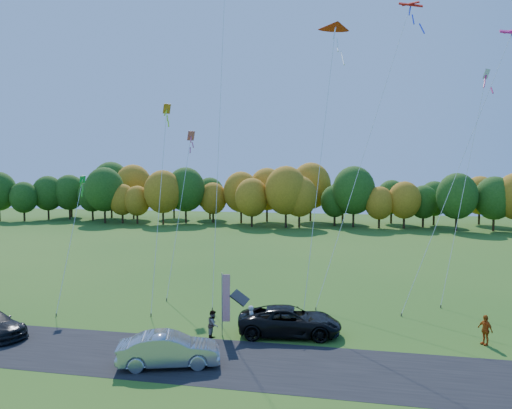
% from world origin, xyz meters
% --- Properties ---
extents(ground, '(160.00, 160.00, 0.00)m').
position_xyz_m(ground, '(0.00, 0.00, 0.00)').
color(ground, '#265516').
extents(asphalt_strip, '(90.00, 6.00, 0.01)m').
position_xyz_m(asphalt_strip, '(0.00, -4.00, 0.01)').
color(asphalt_strip, black).
rests_on(asphalt_strip, ground).
extents(tree_line, '(116.00, 12.00, 10.00)m').
position_xyz_m(tree_line, '(0.00, 55.00, 0.00)').
color(tree_line, '#1E4711').
rests_on(tree_line, ground).
extents(black_suv, '(6.09, 3.38, 1.61)m').
position_xyz_m(black_suv, '(3.10, 0.53, 0.81)').
color(black_suv, black).
rests_on(black_suv, ground).
extents(silver_sedan, '(5.10, 3.10, 1.59)m').
position_xyz_m(silver_sedan, '(-1.91, -5.08, 0.79)').
color(silver_sedan, '#A1A1A5').
rests_on(silver_sedan, ground).
extents(person_tailgate_a, '(0.50, 0.67, 1.69)m').
position_xyz_m(person_tailgate_a, '(0.99, 0.12, 0.84)').
color(person_tailgate_a, silver).
rests_on(person_tailgate_a, ground).
extents(person_tailgate_b, '(0.64, 0.80, 1.59)m').
position_xyz_m(person_tailgate_b, '(-0.96, -0.94, 0.79)').
color(person_tailgate_b, gray).
rests_on(person_tailgate_b, ground).
extents(person_east, '(0.86, 1.01, 1.62)m').
position_xyz_m(person_east, '(13.55, 1.13, 0.81)').
color(person_east, '#C65212').
rests_on(person_east, ground).
extents(feather_flag, '(0.46, 0.19, 3.58)m').
position_xyz_m(feather_flag, '(-0.45, -0.30, 2.18)').
color(feather_flag, '#999999').
rests_on(feather_flag, ground).
extents(kite_delta_blue, '(3.15, 11.07, 32.42)m').
position_xyz_m(kite_delta_blue, '(-3.40, 9.50, 16.30)').
color(kite_delta_blue, '#4C3F33').
rests_on(kite_delta_blue, ground).
extents(kite_parafoil_orange, '(8.60, 11.44, 23.54)m').
position_xyz_m(kite_parafoil_orange, '(7.43, 11.22, 11.54)').
color(kite_parafoil_orange, '#4C3F33').
rests_on(kite_parafoil_orange, ground).
extents(kite_delta_red, '(2.61, 9.64, 21.35)m').
position_xyz_m(kite_delta_red, '(4.31, 7.11, 10.72)').
color(kite_delta_red, '#4C3F33').
rests_on(kite_delta_red, ground).
extents(kite_parafoil_rainbow, '(9.36, 7.01, 19.67)m').
position_xyz_m(kite_parafoil_rainbow, '(13.45, 8.80, 9.66)').
color(kite_parafoil_rainbow, '#4C3F33').
rests_on(kite_parafoil_rainbow, ground).
extents(kite_diamond_yellow, '(1.87, 6.79, 14.60)m').
position_xyz_m(kite_diamond_yellow, '(-6.69, 5.37, 7.12)').
color(kite_diamond_yellow, '#4C3F33').
rests_on(kite_diamond_yellow, ground).
extents(kite_diamond_green, '(1.88, 6.27, 9.17)m').
position_xyz_m(kite_diamond_green, '(-12.69, 3.92, 4.46)').
color(kite_diamond_green, '#4C3F33').
rests_on(kite_diamond_green, ground).
extents(kite_diamond_white, '(4.25, 5.97, 17.17)m').
position_xyz_m(kite_diamond_white, '(14.17, 10.79, 8.36)').
color(kite_diamond_white, '#4C3F33').
rests_on(kite_diamond_white, ground).
extents(kite_diamond_pink, '(1.28, 6.78, 12.88)m').
position_xyz_m(kite_diamond_pink, '(-6.62, 9.31, 6.74)').
color(kite_diamond_pink, '#4C3F33').
rests_on(kite_diamond_pink, ground).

